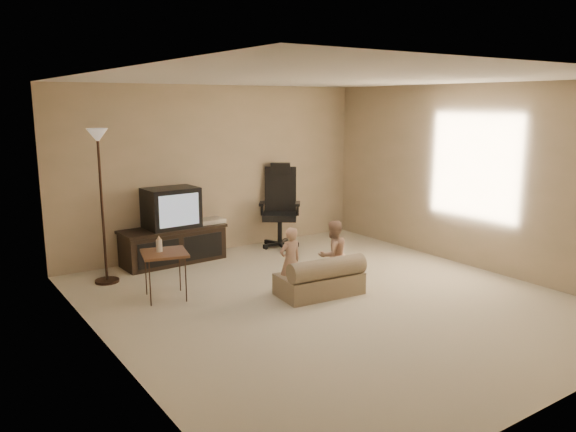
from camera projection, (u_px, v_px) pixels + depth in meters
name	position (u px, v px, depth m)	size (l,w,h in m)	color
floor	(329.00, 300.00, 6.50)	(5.50, 5.50, 0.00)	beige
room_shell	(331.00, 170.00, 6.20)	(5.50, 5.50, 5.50)	silver
tv_stand	(173.00, 232.00, 7.95)	(1.53, 0.62, 1.08)	black
office_chair	(280.00, 217.00, 8.87)	(0.84, 0.84, 1.31)	black
side_table	(164.00, 254.00, 6.46)	(0.61, 0.61, 0.75)	brown
floor_lamp	(100.00, 172.00, 6.87)	(0.30, 0.30, 1.94)	black
child_sofa	(321.00, 279.00, 6.62)	(1.03, 0.65, 0.48)	tan
toddler_left	(290.00, 261.00, 6.62)	(0.30, 0.22, 0.82)	tan
toddler_right	(333.00, 255.00, 6.84)	(0.41, 0.23, 0.85)	tan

